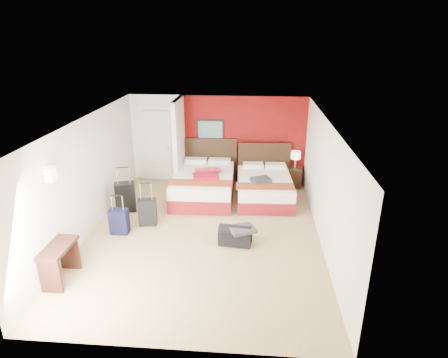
# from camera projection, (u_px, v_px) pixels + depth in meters

# --- Properties ---
(ground) EXTENTS (6.50, 6.50, 0.00)m
(ground) POSITION_uv_depth(u_px,v_px,m) (204.00, 234.00, 8.35)
(ground) COLOR tan
(ground) RESTS_ON ground
(room_walls) EXTENTS (5.02, 6.52, 2.50)m
(room_walls) POSITION_uv_depth(u_px,v_px,m) (153.00, 158.00, 9.32)
(room_walls) COLOR white
(room_walls) RESTS_ON ground
(red_accent_panel) EXTENTS (3.50, 0.04, 2.50)m
(red_accent_panel) POSITION_uv_depth(u_px,v_px,m) (244.00, 140.00, 10.84)
(red_accent_panel) COLOR maroon
(red_accent_panel) RESTS_ON ground
(partition_wall) EXTENTS (0.12, 1.20, 2.50)m
(partition_wall) POSITION_uv_depth(u_px,v_px,m) (179.00, 145.00, 10.39)
(partition_wall) COLOR silver
(partition_wall) RESTS_ON ground
(entry_door) EXTENTS (0.82, 0.06, 2.05)m
(entry_door) POSITION_uv_depth(u_px,v_px,m) (158.00, 146.00, 11.08)
(entry_door) COLOR silver
(entry_door) RESTS_ON ground
(bed_left) EXTENTS (1.59, 2.24, 0.66)m
(bed_left) POSITION_uv_depth(u_px,v_px,m) (204.00, 186.00, 10.09)
(bed_left) COLOR white
(bed_left) RESTS_ON ground
(bed_right) EXTENTS (1.50, 2.07, 0.60)m
(bed_right) POSITION_uv_depth(u_px,v_px,m) (264.00, 189.00, 9.98)
(bed_right) COLOR silver
(bed_right) RESTS_ON ground
(red_suitcase_open) EXTENTS (0.82, 1.00, 0.11)m
(red_suitcase_open) POSITION_uv_depth(u_px,v_px,m) (207.00, 173.00, 9.85)
(red_suitcase_open) COLOR #A10D21
(red_suitcase_open) RESTS_ON bed_left
(jacket_bundle) EXTENTS (0.56, 0.51, 0.11)m
(jacket_bundle) POSITION_uv_depth(u_px,v_px,m) (261.00, 180.00, 9.58)
(jacket_bundle) COLOR #39393E
(jacket_bundle) RESTS_ON bed_right
(nightstand) EXTENTS (0.45, 0.45, 0.57)m
(nightstand) POSITION_uv_depth(u_px,v_px,m) (294.00, 177.00, 10.80)
(nightstand) COLOR #321C10
(nightstand) RESTS_ON ground
(table_lamp) EXTENTS (0.31, 0.31, 0.47)m
(table_lamp) POSITION_uv_depth(u_px,v_px,m) (295.00, 160.00, 10.61)
(table_lamp) COLOR silver
(table_lamp) RESTS_ON nightstand
(suitcase_black) EXTENTS (0.55, 0.43, 0.72)m
(suitcase_black) POSITION_uv_depth(u_px,v_px,m) (126.00, 198.00, 9.29)
(suitcase_black) COLOR black
(suitcase_black) RESTS_ON ground
(suitcase_charcoal) EXTENTS (0.44, 0.32, 0.60)m
(suitcase_charcoal) POSITION_uv_depth(u_px,v_px,m) (148.00, 213.00, 8.65)
(suitcase_charcoal) COLOR black
(suitcase_charcoal) RESTS_ON ground
(suitcase_navy) EXTENTS (0.40, 0.24, 0.55)m
(suitcase_navy) POSITION_uv_depth(u_px,v_px,m) (119.00, 222.00, 8.28)
(suitcase_navy) COLOR black
(suitcase_navy) RESTS_ON ground
(duffel_bag) EXTENTS (0.71, 0.44, 0.34)m
(duffel_bag) POSITION_uv_depth(u_px,v_px,m) (235.00, 236.00, 7.92)
(duffel_bag) COLOR black
(duffel_bag) RESTS_ON ground
(jacket_draped) EXTENTS (0.63, 0.59, 0.07)m
(jacket_draped) POSITION_uv_depth(u_px,v_px,m) (243.00, 229.00, 7.79)
(jacket_draped) COLOR #3B3B40
(jacket_draped) RESTS_ON duffel_bag
(desk) EXTENTS (0.43, 0.84, 0.70)m
(desk) POSITION_uv_depth(u_px,v_px,m) (60.00, 263.00, 6.70)
(desk) COLOR black
(desk) RESTS_ON ground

